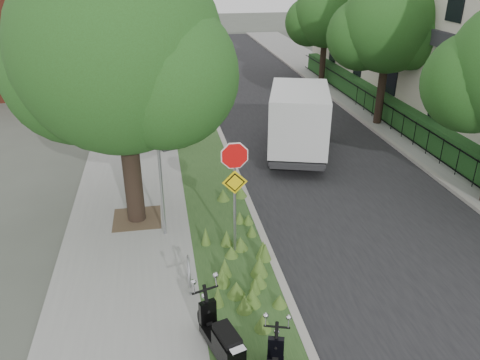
% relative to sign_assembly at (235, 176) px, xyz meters
% --- Properties ---
extents(ground, '(120.00, 120.00, 0.00)m').
position_rel_sign_assembly_xyz_m(ground, '(1.40, -0.58, -2.33)').
color(ground, '#4C5147').
rests_on(ground, ground).
extents(sidewalk_near, '(3.50, 60.00, 0.12)m').
position_rel_sign_assembly_xyz_m(sidewalk_near, '(-2.85, 9.42, -2.27)').
color(sidewalk_near, gray).
rests_on(sidewalk_near, ground).
extents(verge, '(2.00, 60.00, 0.12)m').
position_rel_sign_assembly_xyz_m(verge, '(-0.10, 9.42, -2.27)').
color(verge, '#25451D').
rests_on(verge, ground).
extents(kerb_near, '(0.20, 60.00, 0.13)m').
position_rel_sign_assembly_xyz_m(kerb_near, '(0.90, 9.42, -2.26)').
color(kerb_near, '#9E9991').
rests_on(kerb_near, ground).
extents(road, '(7.00, 60.00, 0.01)m').
position_rel_sign_assembly_xyz_m(road, '(4.40, 9.42, -2.32)').
color(road, black).
rests_on(road, ground).
extents(kerb_far, '(0.20, 60.00, 0.13)m').
position_rel_sign_assembly_xyz_m(kerb_far, '(7.90, 9.42, -2.26)').
color(kerb_far, '#9E9991').
rests_on(kerb_far, ground).
extents(footpath_far, '(3.20, 60.00, 0.12)m').
position_rel_sign_assembly_xyz_m(footpath_far, '(9.60, 9.42, -2.27)').
color(footpath_far, gray).
rests_on(footpath_far, ground).
extents(street_tree_main, '(6.21, 5.54, 7.66)m').
position_rel_sign_assembly_xyz_m(street_tree_main, '(-2.68, 2.28, 2.48)').
color(street_tree_main, black).
rests_on(street_tree_main, ground).
extents(bare_post, '(0.08, 0.08, 4.00)m').
position_rel_sign_assembly_xyz_m(bare_post, '(-1.80, 1.22, -0.21)').
color(bare_post, '#A5A8AD').
rests_on(bare_post, ground).
extents(bike_hoop, '(0.06, 0.78, 0.77)m').
position_rel_sign_assembly_xyz_m(bike_hoop, '(-1.30, -1.18, -1.83)').
color(bike_hoop, '#A5A8AD').
rests_on(bike_hoop, ground).
extents(sign_assembly, '(0.94, 0.08, 3.22)m').
position_rel_sign_assembly_xyz_m(sign_assembly, '(0.00, 0.00, 0.00)').
color(sign_assembly, '#A5A8AD').
rests_on(sign_assembly, ground).
extents(fence_far, '(0.04, 24.00, 1.00)m').
position_rel_sign_assembly_xyz_m(fence_far, '(8.60, 9.42, -1.66)').
color(fence_far, black).
rests_on(fence_far, ground).
extents(hedge_far, '(1.00, 24.00, 1.10)m').
position_rel_sign_assembly_xyz_m(hedge_far, '(9.30, 9.42, -1.66)').
color(hedge_far, '#1D4217').
rests_on(hedge_far, footpath_far).
extents(brick_building, '(9.40, 10.40, 8.30)m').
position_rel_sign_assembly_xyz_m(brick_building, '(-8.10, 21.42, 1.88)').
color(brick_building, maroon).
rests_on(brick_building, ground).
extents(far_tree_b, '(4.83, 4.31, 6.56)m').
position_rel_sign_assembly_xyz_m(far_tree_b, '(8.34, 9.46, 2.04)').
color(far_tree_b, black).
rests_on(far_tree_b, ground).
extents(far_tree_c, '(4.37, 3.89, 5.93)m').
position_rel_sign_assembly_xyz_m(far_tree_c, '(8.34, 17.46, 1.63)').
color(far_tree_c, black).
rests_on(far_tree_c, ground).
extents(scooter_near, '(0.76, 1.83, 0.90)m').
position_rel_sign_assembly_xyz_m(scooter_near, '(-0.84, -3.66, -1.77)').
color(scooter_near, black).
rests_on(scooter_near, ground).
extents(box_truck, '(3.40, 5.56, 2.36)m').
position_rel_sign_assembly_xyz_m(box_truck, '(3.64, 6.60, -0.79)').
color(box_truck, '#262628').
rests_on(box_truck, ground).
extents(utility_cabinet, '(0.95, 0.81, 1.08)m').
position_rel_sign_assembly_xyz_m(utility_cabinet, '(-1.40, 7.82, -1.69)').
color(utility_cabinet, '#262628').
rests_on(utility_cabinet, ground).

